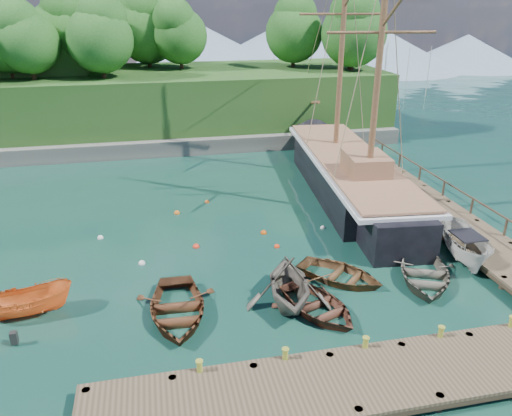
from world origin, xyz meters
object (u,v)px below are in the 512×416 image
(motorboat_orange, at_px, (29,315))
(rowboat_2, at_px, (318,312))
(cabin_boat_white, at_px, (463,261))
(schooner, at_px, (349,178))
(rowboat_1, at_px, (288,303))
(rowboat_3, at_px, (423,281))
(rowboat_4, at_px, (340,280))
(rowboat_0, at_px, (177,316))

(motorboat_orange, bearing_deg, rowboat_2, -109.06)
(rowboat_2, bearing_deg, motorboat_orange, 147.29)
(cabin_boat_white, relative_size, schooner, 0.17)
(rowboat_1, bearing_deg, rowboat_2, -31.31)
(rowboat_3, xyz_separation_m, rowboat_4, (-3.82, 0.87, 0.00))
(rowboat_2, xyz_separation_m, schooner, (6.49, 12.92, 1.07))
(motorboat_orange, bearing_deg, rowboat_3, -101.10)
(rowboat_3, distance_m, motorboat_orange, 17.63)
(rowboat_4, bearing_deg, rowboat_1, 160.53)
(rowboat_0, xyz_separation_m, rowboat_3, (11.52, 0.45, 0.00))
(rowboat_0, relative_size, cabin_boat_white, 1.05)
(motorboat_orange, xyz_separation_m, cabin_boat_white, (20.61, 0.42, 0.00))
(rowboat_1, relative_size, rowboat_2, 1.04)
(rowboat_4, bearing_deg, cabin_boat_white, -40.48)
(schooner, bearing_deg, rowboat_3, -88.64)
(rowboat_4, xyz_separation_m, motorboat_orange, (-13.78, 0.08, 0.00))
(rowboat_3, bearing_deg, rowboat_2, -143.51)
(rowboat_3, bearing_deg, motorboat_orange, -160.34)
(rowboat_2, bearing_deg, rowboat_4, 29.22)
(rowboat_1, height_order, motorboat_orange, rowboat_1)
(rowboat_1, height_order, rowboat_2, rowboat_1)
(rowboat_3, bearing_deg, rowboat_4, -170.08)
(rowboat_2, distance_m, schooner, 14.50)
(rowboat_3, distance_m, rowboat_4, 3.92)
(motorboat_orange, bearing_deg, cabin_boat_white, -96.83)
(rowboat_1, bearing_deg, motorboat_orange, -178.65)
(rowboat_0, relative_size, rowboat_3, 1.03)
(rowboat_1, bearing_deg, cabin_boat_white, 19.76)
(rowboat_1, height_order, rowboat_3, rowboat_1)
(rowboat_3, height_order, schooner, schooner)
(cabin_boat_white, bearing_deg, rowboat_0, -158.23)
(rowboat_4, distance_m, cabin_boat_white, 6.84)
(rowboat_2, xyz_separation_m, motorboat_orange, (-11.95, 2.34, 0.00))
(rowboat_0, distance_m, motorboat_orange, 6.24)
(rowboat_3, relative_size, cabin_boat_white, 1.02)
(rowboat_0, bearing_deg, rowboat_1, 1.39)
(rowboat_1, relative_size, motorboat_orange, 1.15)
(rowboat_2, bearing_deg, rowboat_3, -7.91)
(rowboat_0, bearing_deg, motorboat_orange, 168.91)
(rowboat_2, distance_m, motorboat_orange, 12.17)
(rowboat_2, bearing_deg, rowboat_1, 118.15)
(rowboat_0, bearing_deg, cabin_boat_white, 9.04)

